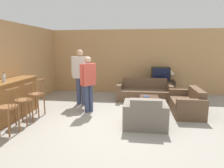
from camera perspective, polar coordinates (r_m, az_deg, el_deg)
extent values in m
plane|color=gray|center=(4.99, 0.81, -11.61)|extent=(24.00, 24.00, 0.00)
cube|color=tan|center=(8.36, 3.93, 6.42)|extent=(9.40, 0.08, 2.60)
cube|color=tan|center=(7.02, -23.92, 4.83)|extent=(0.08, 8.73, 2.60)
cube|color=brown|center=(5.67, -28.74, -5.01)|extent=(0.47, 2.51, 0.98)
cube|color=brown|center=(5.57, -29.20, 0.11)|extent=(0.55, 2.57, 0.05)
cylinder|color=brown|center=(4.87, -27.68, -5.89)|extent=(0.48, 0.48, 0.04)
cylinder|color=brown|center=(5.15, -27.31, -8.64)|extent=(0.04, 0.04, 0.58)
cylinder|color=brown|center=(4.95, -25.05, -9.18)|extent=(0.04, 0.04, 0.58)
cylinder|color=brown|center=(4.77, -27.45, -10.12)|extent=(0.04, 0.04, 0.58)
cylinder|color=brown|center=(4.78, -25.42, -3.49)|extent=(0.02, 0.02, 0.36)
cylinder|color=brown|center=(4.73, -26.11, -3.69)|extent=(0.02, 0.02, 0.36)
cylinder|color=brown|center=(4.67, -26.82, -3.90)|extent=(0.02, 0.02, 0.36)
cylinder|color=brown|center=(4.62, -27.54, -4.12)|extent=(0.02, 0.02, 0.36)
cube|color=brown|center=(4.66, -26.66, -1.38)|extent=(0.11, 0.34, 0.04)
cylinder|color=brown|center=(5.34, -24.07, -4.25)|extent=(0.41, 0.41, 0.04)
cylinder|color=brown|center=(5.61, -24.35, -6.90)|extent=(0.04, 0.04, 0.58)
cylinder|color=brown|center=(5.38, -25.89, -7.73)|extent=(0.04, 0.04, 0.58)
cylinder|color=brown|center=(5.47, -21.79, -7.14)|extent=(0.04, 0.04, 0.58)
cylinder|color=brown|center=(5.24, -23.26, -8.01)|extent=(0.04, 0.04, 0.58)
cylinder|color=brown|center=(5.32, -21.98, -1.93)|extent=(0.02, 0.02, 0.36)
cylinder|color=brown|center=(5.25, -22.39, -2.11)|extent=(0.02, 0.02, 0.36)
cylinder|color=brown|center=(5.18, -22.82, -2.30)|extent=(0.02, 0.02, 0.36)
cylinder|color=brown|center=(5.11, -23.26, -2.49)|extent=(0.02, 0.02, 0.36)
cube|color=brown|center=(5.17, -22.76, -0.02)|extent=(0.04, 0.34, 0.04)
cylinder|color=brown|center=(5.87, -20.83, -2.76)|extent=(0.45, 0.45, 0.04)
cylinder|color=brown|center=(6.14, -20.95, -5.22)|extent=(0.04, 0.04, 0.58)
cylinder|color=brown|center=(5.92, -22.55, -5.88)|extent=(0.04, 0.04, 0.58)
cylinder|color=brown|center=(5.98, -18.75, -5.48)|extent=(0.04, 0.04, 0.58)
cylinder|color=brown|center=(5.76, -20.31, -6.18)|extent=(0.04, 0.04, 0.58)
cylinder|color=brown|center=(5.83, -18.90, -0.70)|extent=(0.02, 0.02, 0.36)
cylinder|color=brown|center=(5.77, -19.35, -0.85)|extent=(0.02, 0.02, 0.36)
cylinder|color=brown|center=(5.70, -19.80, -1.00)|extent=(0.02, 0.02, 0.36)
cylinder|color=brown|center=(5.64, -20.26, -1.15)|extent=(0.02, 0.02, 0.36)
cube|color=brown|center=(5.70, -19.69, 1.07)|extent=(0.08, 0.34, 0.04)
cube|color=brown|center=(7.25, 9.19, -3.12)|extent=(1.61, 0.84, 0.39)
cube|color=brown|center=(7.48, 9.22, 0.27)|extent=(1.61, 0.22, 0.37)
cube|color=brown|center=(7.26, 2.23, -2.16)|extent=(0.16, 0.84, 0.59)
cube|color=brown|center=(7.31, 16.15, -2.47)|extent=(0.16, 0.84, 0.59)
cube|color=#70665B|center=(4.91, 9.37, -9.69)|extent=(0.69, 0.80, 0.39)
cube|color=#70665B|center=(4.52, 9.60, -6.51)|extent=(0.69, 0.22, 0.35)
cube|color=#70665B|center=(4.91, 14.44, -8.68)|extent=(0.16, 0.80, 0.58)
cube|color=#70665B|center=(4.88, 4.34, -8.49)|extent=(0.16, 0.80, 0.58)
cube|color=brown|center=(6.14, 20.29, -6.11)|extent=(0.77, 1.11, 0.39)
cube|color=brown|center=(6.12, 23.02, -2.81)|extent=(0.22, 1.11, 0.34)
cube|color=brown|center=(6.71, 19.19, -3.84)|extent=(0.77, 0.16, 0.58)
cube|color=brown|center=(5.52, 21.75, -7.00)|extent=(0.77, 0.16, 0.58)
cube|color=#472D1E|center=(6.02, 10.64, -4.14)|extent=(0.56, 0.95, 0.04)
cube|color=#472D1E|center=(5.65, 8.33, -7.12)|extent=(0.06, 0.06, 0.36)
cube|color=#472D1E|center=(5.68, 13.22, -7.20)|extent=(0.06, 0.06, 0.36)
cube|color=#472D1E|center=(6.48, 8.27, -4.84)|extent=(0.06, 0.06, 0.36)
cube|color=#472D1E|center=(6.51, 12.51, -4.92)|extent=(0.06, 0.06, 0.36)
cube|color=#2D2319|center=(8.12, 13.52, -1.06)|extent=(1.10, 0.52, 0.61)
cube|color=black|center=(8.03, 13.69, 2.87)|extent=(0.69, 0.48, 0.51)
cube|color=black|center=(7.79, 13.87, 2.64)|extent=(0.62, 0.01, 0.44)
cylinder|color=silver|center=(5.63, -28.47, 1.33)|extent=(0.08, 0.08, 0.16)
cone|color=silver|center=(5.61, -28.57, 2.45)|extent=(0.07, 0.07, 0.07)
cylinder|color=black|center=(5.61, -28.60, 2.87)|extent=(0.03, 0.03, 0.02)
cube|color=navy|center=(6.17, 9.74, -3.50)|extent=(0.19, 0.18, 0.02)
cylinder|color=brown|center=(8.11, 16.29, 1.08)|extent=(0.16, 0.16, 0.02)
cylinder|color=brown|center=(8.09, 16.33, 1.94)|extent=(0.03, 0.03, 0.22)
cone|color=beige|center=(8.07, 16.41, 3.43)|extent=(0.30, 0.30, 0.20)
cylinder|color=#384260|center=(6.72, -9.53, -2.05)|extent=(0.14, 0.14, 0.88)
cylinder|color=#384260|center=(6.66, -8.21, -2.11)|extent=(0.14, 0.14, 0.88)
cube|color=beige|center=(6.57, -9.07, 4.69)|extent=(0.48, 0.22, 0.70)
cylinder|color=beige|center=(6.66, -11.16, 4.94)|extent=(0.09, 0.09, 0.64)
cylinder|color=beige|center=(6.48, -6.93, 4.92)|extent=(0.09, 0.09, 0.64)
sphere|color=tan|center=(6.54, -9.18, 8.81)|extent=(0.20, 0.20, 0.20)
cylinder|color=#384260|center=(5.93, -6.10, -4.07)|extent=(0.13, 0.13, 0.79)
cylinder|color=#384260|center=(5.84, -7.27, -4.30)|extent=(0.13, 0.13, 0.79)
cube|color=#CC4C3D|center=(5.75, -6.83, 2.68)|extent=(0.40, 0.43, 0.63)
cylinder|color=#CC4C3D|center=(5.89, -5.00, 3.13)|extent=(0.08, 0.08, 0.58)
cylinder|color=#CC4C3D|center=(5.62, -8.76, 2.71)|extent=(0.08, 0.08, 0.58)
sphere|color=tan|center=(5.71, -6.92, 6.88)|extent=(0.18, 0.18, 0.18)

